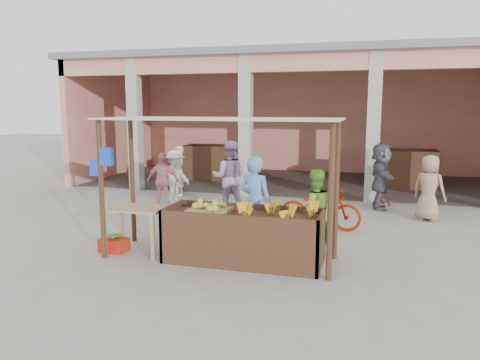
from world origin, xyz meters
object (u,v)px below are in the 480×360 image
(red_crate, at_px, (114,245))
(vendor_green, at_px, (314,209))
(fruit_stall, at_px, (243,239))
(motorcycle, at_px, (320,207))
(side_table, at_px, (136,215))
(vendor_blue, at_px, (255,200))

(red_crate, relative_size, vendor_green, 0.30)
(fruit_stall, xyz_separation_m, motorcycle, (0.99, 2.48, 0.07))
(fruit_stall, relative_size, side_table, 2.42)
(red_crate, distance_m, vendor_green, 3.62)
(fruit_stall, xyz_separation_m, vendor_green, (1.06, 0.85, 0.39))
(fruit_stall, bearing_deg, vendor_green, 38.53)
(red_crate, bearing_deg, side_table, 10.11)
(red_crate, bearing_deg, fruit_stall, 7.95)
(side_table, distance_m, motorcycle, 3.88)
(motorcycle, bearing_deg, vendor_blue, 153.97)
(fruit_stall, relative_size, vendor_blue, 1.42)
(fruit_stall, distance_m, vendor_green, 1.41)
(side_table, bearing_deg, vendor_green, 12.43)
(vendor_green, distance_m, motorcycle, 1.67)
(red_crate, xyz_separation_m, motorcycle, (3.36, 2.57, 0.35))
(fruit_stall, distance_m, motorcycle, 2.67)
(motorcycle, bearing_deg, vendor_green, -174.16)
(red_crate, bearing_deg, motorcycle, 43.23)
(fruit_stall, distance_m, side_table, 1.97)
(vendor_blue, distance_m, motorcycle, 2.04)
(vendor_blue, bearing_deg, vendor_green, -160.87)
(motorcycle, bearing_deg, side_table, 134.10)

